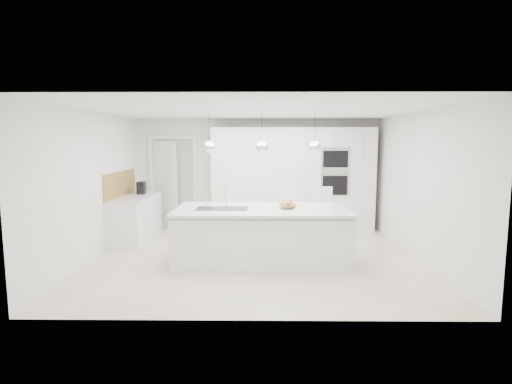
{
  "coord_description": "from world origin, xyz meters",
  "views": [
    {
      "loc": [
        0.08,
        -6.75,
        1.98
      ],
      "look_at": [
        0.0,
        0.3,
        1.1
      ],
      "focal_mm": 28.0,
      "sensor_mm": 36.0,
      "label": 1
    }
  ],
  "objects_px": {
    "bar_stool_right": "(323,219)",
    "bar_stool_left": "(288,218)",
    "espresso_machine": "(141,188)",
    "fruit_bowl": "(287,206)",
    "island_base": "(262,237)"
  },
  "relations": [
    {
      "from": "island_base",
      "to": "bar_stool_left",
      "type": "distance_m",
      "value": 1.1
    },
    {
      "from": "espresso_machine",
      "to": "bar_stool_left",
      "type": "xyz_separation_m",
      "value": [
        3.04,
        -0.9,
        -0.47
      ]
    },
    {
      "from": "island_base",
      "to": "espresso_machine",
      "type": "xyz_separation_m",
      "value": [
        -2.53,
        1.87,
        0.6
      ]
    },
    {
      "from": "bar_stool_left",
      "to": "bar_stool_right",
      "type": "distance_m",
      "value": 0.66
    },
    {
      "from": "fruit_bowl",
      "to": "bar_stool_right",
      "type": "bearing_deg",
      "value": 47.68
    },
    {
      "from": "espresso_machine",
      "to": "bar_stool_left",
      "type": "distance_m",
      "value": 3.2
    },
    {
      "from": "bar_stool_right",
      "to": "bar_stool_left",
      "type": "bearing_deg",
      "value": 162.86
    },
    {
      "from": "island_base",
      "to": "bar_stool_right",
      "type": "bearing_deg",
      "value": 35.37
    },
    {
      "from": "fruit_bowl",
      "to": "bar_stool_right",
      "type": "relative_size",
      "value": 0.26
    },
    {
      "from": "fruit_bowl",
      "to": "bar_stool_left",
      "type": "bearing_deg",
      "value": 84.98
    },
    {
      "from": "island_base",
      "to": "bar_stool_left",
      "type": "xyz_separation_m",
      "value": [
        0.51,
        0.97,
        0.13
      ]
    },
    {
      "from": "bar_stool_left",
      "to": "bar_stool_right",
      "type": "xyz_separation_m",
      "value": [
        0.64,
        -0.16,
        0.01
      ]
    },
    {
      "from": "fruit_bowl",
      "to": "bar_stool_left",
      "type": "relative_size",
      "value": 0.26
    },
    {
      "from": "bar_stool_left",
      "to": "bar_stool_right",
      "type": "bearing_deg",
      "value": 3.43
    },
    {
      "from": "fruit_bowl",
      "to": "bar_stool_right",
      "type": "xyz_separation_m",
      "value": [
        0.72,
        0.79,
        -0.36
      ]
    }
  ]
}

